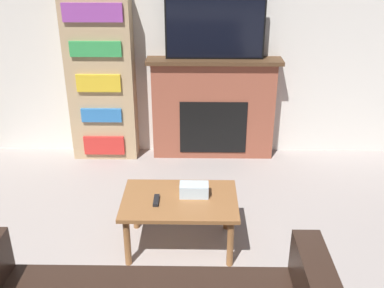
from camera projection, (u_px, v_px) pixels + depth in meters
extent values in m
cube|color=silver|center=(185.00, 31.00, 4.65)|extent=(6.86, 0.06, 2.70)
cube|color=brown|center=(213.00, 110.00, 4.86)|extent=(1.30, 0.22, 1.06)
cube|color=black|center=(213.00, 128.00, 4.82)|extent=(0.72, 0.01, 0.58)
cube|color=#4C331E|center=(214.00, 61.00, 4.61)|extent=(1.40, 0.28, 0.04)
cube|color=black|center=(215.00, 29.00, 4.48)|extent=(1.00, 0.03, 0.60)
cube|color=black|center=(215.00, 30.00, 4.46)|extent=(0.97, 0.01, 0.56)
cube|color=brown|center=(180.00, 200.00, 3.41)|extent=(0.88, 0.59, 0.03)
cylinder|color=brown|center=(127.00, 242.00, 3.30)|extent=(0.05, 0.05, 0.40)
cylinder|color=brown|center=(230.00, 243.00, 3.29)|extent=(0.05, 0.05, 0.40)
cylinder|color=brown|center=(135.00, 207.00, 3.72)|extent=(0.05, 0.05, 0.40)
cylinder|color=brown|center=(227.00, 208.00, 3.71)|extent=(0.05, 0.05, 0.40)
cube|color=silver|center=(194.00, 190.00, 3.43)|extent=(0.22, 0.12, 0.10)
cube|color=black|center=(156.00, 200.00, 3.37)|extent=(0.04, 0.15, 0.02)
cube|color=tan|center=(101.00, 79.00, 4.71)|extent=(0.69, 0.26, 1.75)
cube|color=red|center=(104.00, 145.00, 4.88)|extent=(0.44, 0.03, 0.21)
cube|color=#2D70B7|center=(101.00, 115.00, 4.73)|extent=(0.43, 0.03, 0.15)
cube|color=gold|center=(99.00, 83.00, 4.58)|extent=(0.45, 0.03, 0.18)
cube|color=green|center=(95.00, 49.00, 4.43)|extent=(0.52, 0.03, 0.15)
cube|color=purple|center=(92.00, 12.00, 4.29)|extent=(0.58, 0.03, 0.18)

